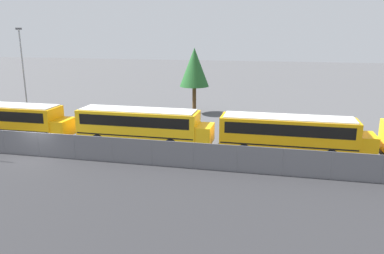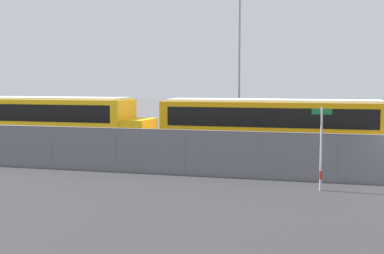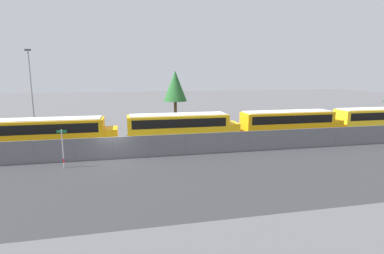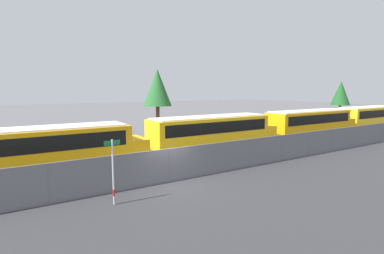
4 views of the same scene
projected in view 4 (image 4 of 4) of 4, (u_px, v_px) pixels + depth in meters
name	position (u px, v px, depth m)	size (l,w,h in m)	color
ground_plane	(169.00, 182.00, 16.53)	(200.00, 200.00, 0.00)	#4C4C4F
road_strip	(243.00, 223.00, 11.51)	(142.48, 12.00, 0.01)	#2B2B2D
fence	(169.00, 165.00, 16.41)	(108.55, 0.07, 1.89)	#9EA0A5
school_bus_3	(42.00, 149.00, 16.67)	(11.49, 2.54, 3.01)	orange
school_bus_4	(213.00, 131.00, 23.74)	(11.49, 2.54, 3.01)	yellow
school_bus_5	(311.00, 122.00, 30.10)	(11.49, 2.54, 3.01)	orange
school_bus_6	(371.00, 116.00, 36.57)	(11.49, 2.54, 3.01)	yellow
street_sign	(113.00, 171.00, 13.12)	(0.70, 0.09, 2.94)	#B7B7BC
tree_0	(157.00, 88.00, 35.34)	(3.37, 3.37, 7.50)	#51381E
tree_1	(341.00, 93.00, 57.67)	(3.54, 3.54, 6.65)	#51381E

